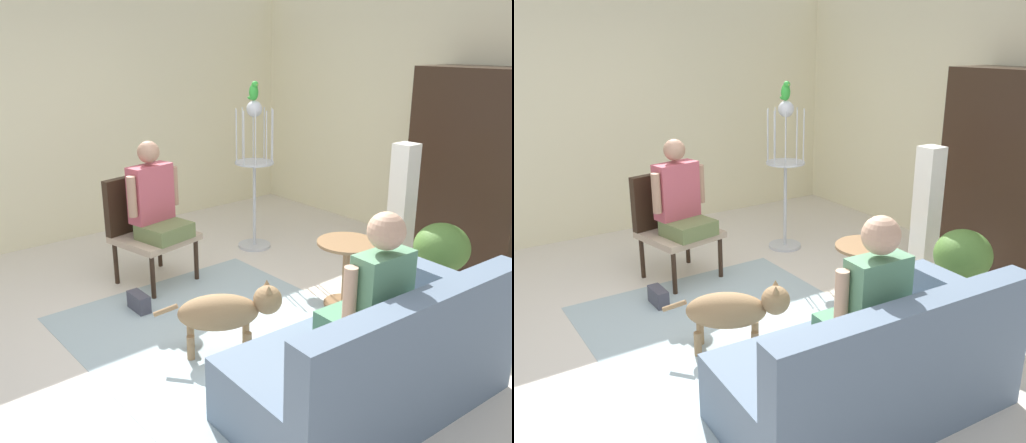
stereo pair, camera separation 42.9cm
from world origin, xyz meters
TOP-DOWN VIEW (x-y plane):
  - ground_plane at (0.00, 0.00)m, footprint 7.35×7.35m
  - back_wall at (0.00, 3.12)m, footprint 6.31×0.12m
  - left_wall at (-2.91, 0.30)m, footprint 0.12×6.72m
  - area_rug at (0.10, 0.03)m, footprint 2.47×2.08m
  - couch at (1.39, 0.22)m, footprint 1.00×1.85m
  - armchair at (-1.30, 0.11)m, footprint 0.73×0.75m
  - person_on_couch at (1.34, 0.20)m, footprint 0.50×0.53m
  - person_on_armchair at (-1.13, 0.15)m, footprint 0.52×0.56m
  - round_end_table at (0.33, 1.13)m, footprint 0.51×0.51m
  - dog at (0.27, -0.10)m, footprint 0.58×0.81m
  - bird_cage_stand at (-1.29, 1.45)m, footprint 0.42×0.42m
  - parrot at (-1.30, 1.45)m, footprint 0.17×0.10m
  - potted_plant at (0.92, 1.59)m, footprint 0.45×0.45m
  - column_lamp at (0.41, 1.73)m, footprint 0.20×0.20m
  - armoire_cabinet at (0.51, 2.71)m, footprint 1.14×0.56m
  - handbag at (-0.73, -0.29)m, footprint 0.24×0.10m

SIDE VIEW (x-z plane):
  - ground_plane at x=0.00m, z-range 0.00..0.00m
  - area_rug at x=0.10m, z-range 0.00..0.01m
  - handbag at x=-0.73m, z-range 0.00..0.15m
  - couch at x=1.39m, z-range -0.14..0.75m
  - dog at x=0.27m, z-range 0.06..0.60m
  - round_end_table at x=0.33m, z-range 0.06..0.65m
  - potted_plant at x=0.92m, z-range 0.09..0.89m
  - armchair at x=-1.30m, z-range 0.07..1.07m
  - column_lamp at x=0.41m, z-range -0.01..1.36m
  - person_on_couch at x=1.34m, z-range 0.35..1.20m
  - person_on_armchair at x=-1.13m, z-range 0.37..1.25m
  - bird_cage_stand at x=-1.29m, z-range 0.05..1.66m
  - armoire_cabinet at x=0.51m, z-range 0.00..1.97m
  - back_wall at x=0.00m, z-range 0.00..2.87m
  - left_wall at x=-2.91m, z-range 0.00..2.87m
  - parrot at x=-1.30m, z-range 1.60..1.80m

